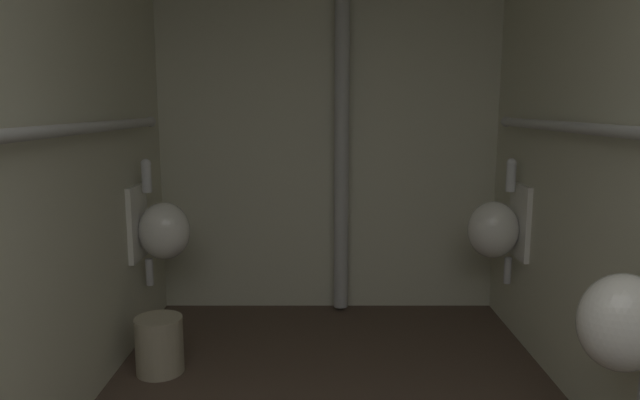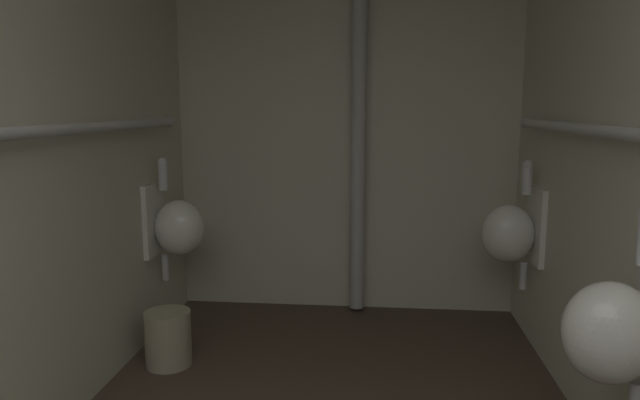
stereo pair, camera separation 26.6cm
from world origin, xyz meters
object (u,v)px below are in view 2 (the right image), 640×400
urinal_right_far (512,232)px  urinal_left_mid (176,226)px  urinal_right_mid (617,330)px  waste_bin (168,338)px  standpipe_back_wall (358,120)px

urinal_right_far → urinal_left_mid: bearing=-179.0°
urinal_right_mid → waste_bin: bearing=151.9°
urinal_right_mid → urinal_right_far: 1.48m
standpipe_back_wall → waste_bin: 1.79m
urinal_right_far → standpipe_back_wall: 1.20m
urinal_left_mid → urinal_right_mid: same height
urinal_left_mid → urinal_right_far: bearing=1.0°
urinal_left_mid → waste_bin: (0.09, -0.44, -0.53)m
standpipe_back_wall → waste_bin: bearing=-136.3°
urinal_right_far → waste_bin: size_ratio=2.51×
standpipe_back_wall → waste_bin: (-0.99, -0.95, -1.16)m
urinal_right_mid → waste_bin: (-1.90, 1.01, -0.53)m
waste_bin → urinal_left_mid: bearing=101.6°
urinal_right_mid → urinal_right_far: same height
urinal_left_mid → urinal_right_mid: bearing=-36.1°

